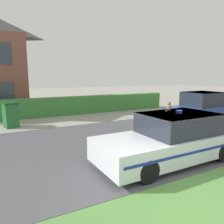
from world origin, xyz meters
name	(u,v)px	position (x,y,z in m)	size (l,w,h in m)	color
ground_plane	(191,205)	(0.00, 0.00, 0.00)	(80.00, 80.00, 0.00)	gray
road_strip	(99,145)	(0.00, 4.17, 0.01)	(28.00, 6.61, 0.01)	#4C4C51
lawn_verge	(189,204)	(0.00, 0.04, 0.00)	(28.00, 1.65, 0.01)	#568C42
garden_hedge	(72,105)	(1.13, 10.67, 0.56)	(13.57, 0.74, 1.11)	#3D7F38
police_car	(171,139)	(1.23, 1.88, 0.65)	(4.31, 1.79, 1.45)	black
cat	(169,107)	(1.17, 1.97, 1.56)	(0.28, 0.24, 0.25)	brown
neighbour_car_near	(203,109)	(6.41, 5.05, 0.72)	(4.28, 1.72, 1.59)	black
wheelie_bin	(11,115)	(-2.58, 8.58, 0.60)	(0.75, 0.78, 1.20)	#23662D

